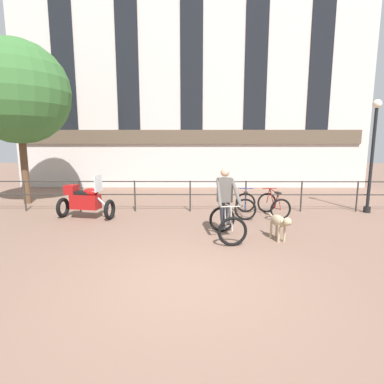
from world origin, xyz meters
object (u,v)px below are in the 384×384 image
Objects in this scene: cyclist_with_bike at (226,207)px; street_lamp at (373,150)px; parked_bicycle_mid_left at (273,205)px; dog at (280,222)px; parked_motorcycle at (85,200)px; parked_bicycle_near_lamp at (245,205)px.

street_lamp is at bearing 21.11° from cyclist_with_bike.
cyclist_with_bike is at bearing 41.75° from parked_bicycle_mid_left.
street_lamp is (3.77, 2.97, 1.62)m from dog.
parked_motorcycle is 1.47× the size of parked_bicycle_near_lamp.
parked_bicycle_near_lamp is at bearing -9.16° from parked_bicycle_mid_left.
dog is 0.52× the size of parked_motorcycle.
street_lamp reaches higher than parked_motorcycle.
parked_bicycle_mid_left is at bearing 44.01° from cyclist_with_bike.
street_lamp is (3.27, 0.53, 1.72)m from parked_bicycle_mid_left.
street_lamp is (5.01, 2.66, 1.31)m from cyclist_with_bike.
cyclist_with_bike is 1.32m from dog.
parked_bicycle_near_lamp reaches higher than dog.
dog is 2.49m from parked_bicycle_mid_left.
cyclist_with_bike is 0.46× the size of street_lamp.
parked_motorcycle reaches higher than dog.
parked_motorcycle is 0.48× the size of street_lamp.
street_lamp reaches higher than dog.
parked_bicycle_near_lamp is 0.33× the size of street_lamp.
parked_bicycle_mid_left is 0.33× the size of street_lamp.
dog is at bearing 69.46° from parked_bicycle_mid_left.
cyclist_with_bike is 1.41× the size of parked_bicycle_near_lamp.
parked_motorcycle is 1.47× the size of parked_bicycle_mid_left.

